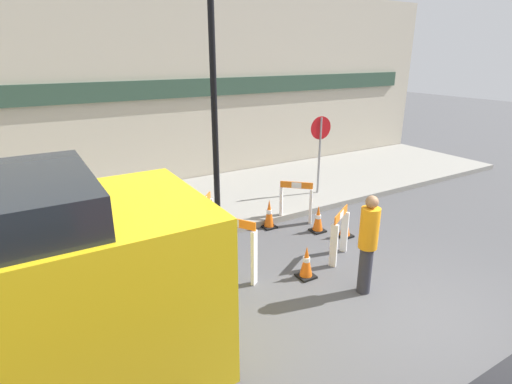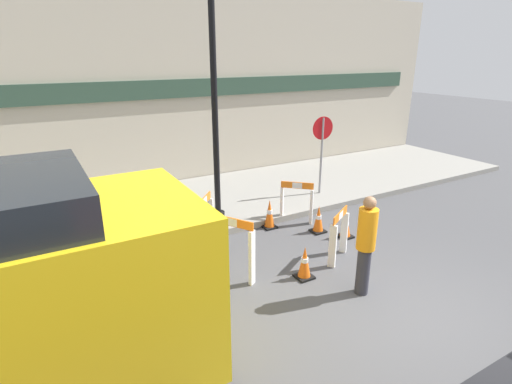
{
  "view_description": "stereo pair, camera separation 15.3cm",
  "coord_description": "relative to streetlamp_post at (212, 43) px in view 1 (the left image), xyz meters",
  "views": [
    {
      "loc": [
        -4.67,
        -2.52,
        3.74
      ],
      "look_at": [
        -0.62,
        4.19,
        1.0
      ],
      "focal_mm": 28.0,
      "sensor_mm": 36.0,
      "label": 1
    },
    {
      "loc": [
        -4.54,
        -2.6,
        3.74
      ],
      "look_at": [
        -0.62,
        4.19,
        1.0
      ],
      "focal_mm": 28.0,
      "sensor_mm": 36.0,
      "label": 2
    }
  ],
  "objects": [
    {
      "name": "barricade_1",
      "position": [
        -0.7,
        -2.05,
        -3.31
      ],
      "size": [
        0.56,
        0.82,
        1.14
      ],
      "rotation": [
        0.0,
        0.0,
        5.25
      ],
      "color": "white",
      "rests_on": "ground_plane"
    },
    {
      "name": "traffic_cone_1",
      "position": [
        2.14,
        -1.8,
        -3.66
      ],
      "size": [
        0.3,
        0.3,
        0.55
      ],
      "color": "black",
      "rests_on": "ground_plane"
    },
    {
      "name": "ground_plane",
      "position": [
        1.15,
        -4.97,
        -3.93
      ],
      "size": [
        60.0,
        60.0,
        0.0
      ],
      "primitive_type": "plane",
      "color": "#4C4C4F"
    },
    {
      "name": "barricade_0",
      "position": [
        -0.57,
        -0.62,
        -3.38
      ],
      "size": [
        0.57,
        0.63,
        1.04
      ],
      "rotation": [
        0.0,
        0.0,
        3.99
      ],
      "color": "white",
      "rests_on": "ground_plane"
    },
    {
      "name": "traffic_cone_3",
      "position": [
        0.4,
        -2.68,
        -3.64
      ],
      "size": [
        0.3,
        0.3,
        0.6
      ],
      "color": "black",
      "rests_on": "ground_plane"
    },
    {
      "name": "sidewalk_slab",
      "position": [
        1.15,
        1.47,
        -3.85
      ],
      "size": [
        18.0,
        3.89,
        0.15
      ],
      "color": "gray",
      "rests_on": "ground_plane"
    },
    {
      "name": "person_worker",
      "position": [
        0.94,
        -3.53,
        -3.01
      ],
      "size": [
        0.35,
        0.35,
        1.69
      ],
      "rotation": [
        0.0,
        0.0,
        1.75
      ],
      "color": "#33333D",
      "rests_on": "ground_plane"
    },
    {
      "name": "traffic_cone_2",
      "position": [
        1.8,
        -1.3,
        -3.63
      ],
      "size": [
        0.3,
        0.3,
        0.61
      ],
      "color": "black",
      "rests_on": "ground_plane"
    },
    {
      "name": "streetlamp_post",
      "position": [
        0.0,
        0.0,
        0.0
      ],
      "size": [
        0.44,
        0.44,
        5.95
      ],
      "color": "black",
      "rests_on": "sidewalk_slab"
    },
    {
      "name": "stop_sign",
      "position": [
        3.2,
        0.42,
        -2.39
      ],
      "size": [
        0.6,
        0.08,
        2.06
      ],
      "rotation": [
        0.0,
        0.0,
        3.05
      ],
      "color": "gray",
      "rests_on": "sidewalk_slab"
    },
    {
      "name": "barricade_3",
      "position": [
        1.7,
        -0.62,
        -3.41
      ],
      "size": [
        0.63,
        0.61,
        0.98
      ],
      "rotation": [
        0.0,
        0.0,
        8.67
      ],
      "color": "white",
      "rests_on": "ground_plane"
    },
    {
      "name": "barricade_2",
      "position": [
        1.35,
        -2.46,
        -3.4
      ],
      "size": [
        0.7,
        0.48,
        0.99
      ],
      "rotation": [
        0.0,
        0.0,
        6.82
      ],
      "color": "white",
      "rests_on": "ground_plane"
    },
    {
      "name": "traffic_cone_0",
      "position": [
        1.0,
        -0.57,
        -3.6
      ],
      "size": [
        0.3,
        0.3,
        0.67
      ],
      "color": "black",
      "rests_on": "ground_plane"
    },
    {
      "name": "storefront_facade",
      "position": [
        1.15,
        3.49,
        -1.17
      ],
      "size": [
        18.0,
        0.22,
        5.5
      ],
      "color": "#BCB29E",
      "rests_on": "ground_plane"
    }
  ]
}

